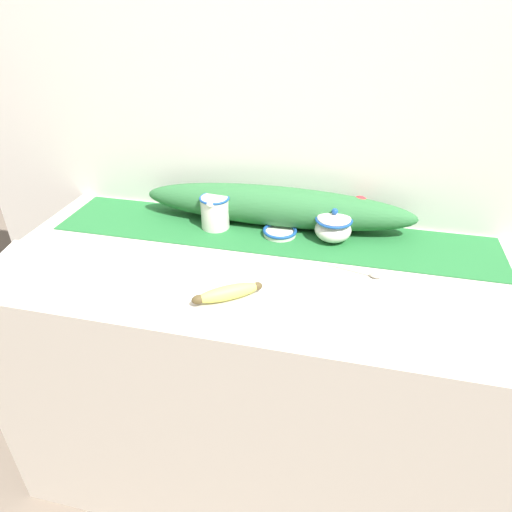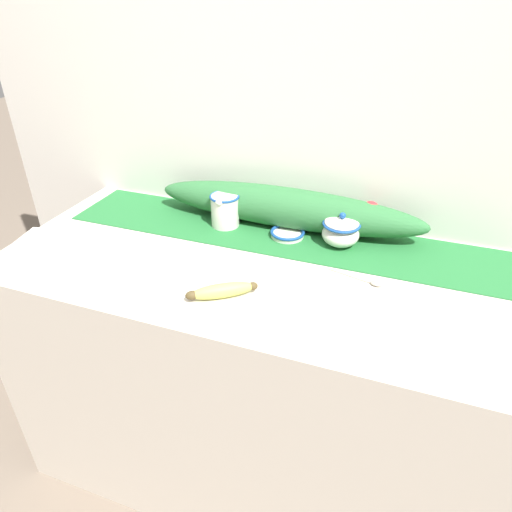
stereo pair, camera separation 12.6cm
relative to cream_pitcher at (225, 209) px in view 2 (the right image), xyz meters
name	(u,v)px [view 2 (the right image)]	position (x,y,z in m)	size (l,w,h in m)	color
ground_plane	(259,459)	(0.19, -0.20, -0.96)	(12.00, 12.00, 0.00)	#7A6B5B
countertop	(259,376)	(0.19, -0.20, -0.51)	(1.54, 0.68, 0.90)	beige
back_wall	(297,129)	(0.19, 0.16, 0.24)	(2.34, 0.04, 2.40)	silver
table_runner	(279,235)	(0.19, 0.00, -0.06)	(1.42, 0.27, 0.00)	#236B33
cream_pitcher	(225,209)	(0.00, 0.00, 0.00)	(0.10, 0.12, 0.11)	white
sugar_bowl	(341,231)	(0.38, 0.00, -0.01)	(0.12, 0.12, 0.11)	white
small_dish	(287,233)	(0.22, -0.01, -0.05)	(0.11, 0.11, 0.02)	white
banana	(222,291)	(0.15, -0.37, -0.04)	(0.17, 0.13, 0.04)	#CCD156
spoon	(371,282)	(0.51, -0.18, -0.06)	(0.16, 0.05, 0.01)	#A89E89
napkin_stack	(42,243)	(-0.48, -0.32, -0.05)	(0.16, 0.16, 0.02)	silver
poinsettia_garland	(286,207)	(0.19, 0.07, 0.01)	(0.90, 0.14, 0.13)	#2D6B38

